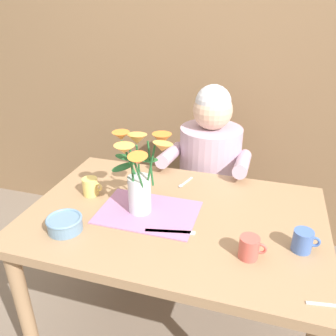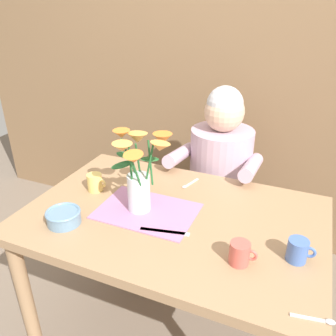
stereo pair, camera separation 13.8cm
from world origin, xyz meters
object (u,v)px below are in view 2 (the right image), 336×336
ceramic_bowl (64,217)px  coffee_cup (240,253)px  tea_cup (298,250)px  ceramic_mug (95,182)px  seated_person (219,186)px  flower_vase (140,170)px  dinner_knife (165,232)px

ceramic_bowl → coffee_cup: 0.68m
tea_cup → ceramic_mug: bearing=171.7°
ceramic_mug → seated_person: bearing=53.1°
flower_vase → ceramic_mug: (-0.27, 0.06, -0.15)m
dinner_knife → ceramic_bowl: bearing=-177.3°
coffee_cup → ceramic_mug: bearing=162.9°
coffee_cup → seated_person: bearing=109.5°
flower_vase → ceramic_mug: 0.31m
seated_person → dinner_knife: (-0.01, -0.74, 0.18)m
ceramic_bowl → coffee_cup: coffee_cup is taller
coffee_cup → ceramic_mug: size_ratio=1.00×
ceramic_bowl → dinner_knife: (0.39, 0.10, -0.03)m
ceramic_bowl → dinner_knife: ceramic_bowl is taller
seated_person → coffee_cup: (0.28, -0.79, 0.22)m
ceramic_bowl → dinner_knife: 0.40m
seated_person → coffee_cup: bearing=-73.5°
coffee_cup → ceramic_mug: (-0.71, 0.22, 0.00)m
dinner_knife → coffee_cup: coffee_cup is taller
dinner_knife → ceramic_mug: ceramic_mug is taller
ceramic_bowl → flower_vase: bearing=40.5°
seated_person → coffee_cup: size_ratio=12.20×
seated_person → ceramic_bowl: size_ratio=8.35×
flower_vase → tea_cup: bearing=-6.0°
flower_vase → ceramic_mug: bearing=166.6°
seated_person → dinner_knife: size_ratio=5.97×
seated_person → coffee_cup: 0.87m
seated_person → tea_cup: size_ratio=12.20×
seated_person → tea_cup: bearing=-60.1°
ceramic_bowl → coffee_cup: size_ratio=1.46×
seated_person → flower_vase: size_ratio=3.35×
ceramic_mug → tea_cup: (0.89, -0.13, 0.00)m
seated_person → ceramic_bowl: (-0.40, -0.84, 0.21)m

